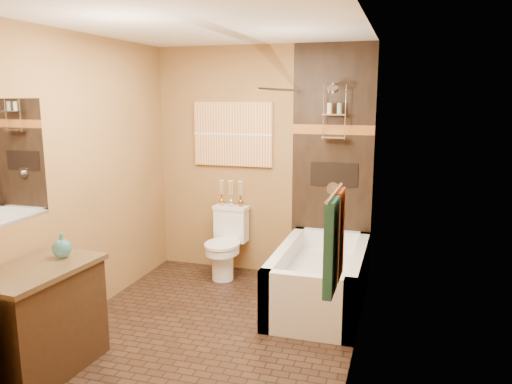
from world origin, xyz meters
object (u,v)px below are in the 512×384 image
at_px(bathtub, 320,282).
at_px(toilet, 226,242).
at_px(sunset_painting, 233,134).
at_px(vanity, 39,320).

distance_m(bathtub, toilet, 1.23).
xyz_separation_m(sunset_painting, toilet, (0.00, -0.26, -1.17)).
distance_m(bathtub, vanity, 2.46).
relative_size(sunset_painting, bathtub, 0.60).
height_order(sunset_painting, toilet, sunset_painting).
bearing_deg(toilet, sunset_painting, 93.73).
xyz_separation_m(sunset_painting, bathtub, (1.12, -0.73, -1.33)).
height_order(sunset_painting, bathtub, sunset_painting).
height_order(bathtub, toilet, toilet).
bearing_deg(vanity, bathtub, 49.66).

